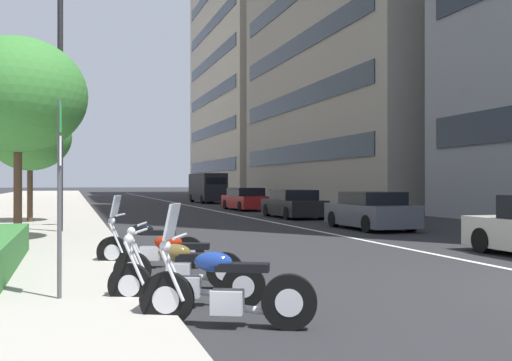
{
  "coord_description": "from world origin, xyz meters",
  "views": [
    {
      "loc": [
        -6.82,
        8.37,
        1.74
      ],
      "look_at": [
        14.47,
        1.62,
        1.81
      ],
      "focal_mm": 40.8,
      "sensor_mm": 36.0,
      "label": 1
    }
  ],
  "objects_px": {
    "car_following_behind": "(371,211)",
    "car_lead_in_lane": "(246,199)",
    "motorcycle_second_in_row": "(224,291)",
    "street_lamp_with_banners": "(71,78)",
    "delivery_van_ahead": "(207,187)",
    "car_far_down_avenue": "(293,204)",
    "motorcycle_mid_row": "(177,264)",
    "street_tree_near_plaza_corner": "(18,95)",
    "parking_sign_by_curb": "(60,174)",
    "motorcycle_under_tarp": "(185,278)",
    "motorcycle_by_sign_pole": "(148,246)",
    "street_tree_mid_sidewalk": "(30,137)"
  },
  "relations": [
    {
      "from": "car_following_behind",
      "to": "parking_sign_by_curb",
      "type": "relative_size",
      "value": 1.53
    },
    {
      "from": "motorcycle_by_sign_pole",
      "to": "street_tree_mid_sidewalk",
      "type": "xyz_separation_m",
      "value": [
        13.25,
        3.1,
        3.15
      ]
    },
    {
      "from": "street_tree_mid_sidewalk",
      "to": "car_far_down_avenue",
      "type": "bearing_deg",
      "value": -82.99
    },
    {
      "from": "motorcycle_by_sign_pole",
      "to": "car_following_behind",
      "type": "distance_m",
      "value": 11.68
    },
    {
      "from": "car_following_behind",
      "to": "parking_sign_by_curb",
      "type": "height_order",
      "value": "parking_sign_by_curb"
    },
    {
      "from": "car_lead_in_lane",
      "to": "parking_sign_by_curb",
      "type": "distance_m",
      "value": 28.58
    },
    {
      "from": "motorcycle_by_sign_pole",
      "to": "street_tree_mid_sidewalk",
      "type": "bearing_deg",
      "value": -56.7
    },
    {
      "from": "motorcycle_by_sign_pole",
      "to": "street_lamp_with_banners",
      "type": "bearing_deg",
      "value": -59.25
    },
    {
      "from": "car_lead_in_lane",
      "to": "street_lamp_with_banners",
      "type": "relative_size",
      "value": 0.56
    },
    {
      "from": "motorcycle_second_in_row",
      "to": "car_following_behind",
      "type": "bearing_deg",
      "value": -101.13
    },
    {
      "from": "car_following_behind",
      "to": "street_tree_near_plaza_corner",
      "type": "relative_size",
      "value": 0.75
    },
    {
      "from": "motorcycle_under_tarp",
      "to": "parking_sign_by_curb",
      "type": "relative_size",
      "value": 0.77
    },
    {
      "from": "motorcycle_mid_row",
      "to": "street_tree_near_plaza_corner",
      "type": "bearing_deg",
      "value": -49.83
    },
    {
      "from": "car_far_down_avenue",
      "to": "car_lead_in_lane",
      "type": "height_order",
      "value": "car_lead_in_lane"
    },
    {
      "from": "motorcycle_mid_row",
      "to": "parking_sign_by_curb",
      "type": "height_order",
      "value": "parking_sign_by_curb"
    },
    {
      "from": "motorcycle_by_sign_pole",
      "to": "motorcycle_second_in_row",
      "type": "bearing_deg",
      "value": 112.98
    },
    {
      "from": "motorcycle_under_tarp",
      "to": "car_following_behind",
      "type": "relative_size",
      "value": 0.51
    },
    {
      "from": "motorcycle_second_in_row",
      "to": "motorcycle_under_tarp",
      "type": "height_order",
      "value": "motorcycle_second_in_row"
    },
    {
      "from": "motorcycle_by_sign_pole",
      "to": "car_lead_in_lane",
      "type": "height_order",
      "value": "motorcycle_by_sign_pole"
    },
    {
      "from": "motorcycle_second_in_row",
      "to": "car_following_behind",
      "type": "xyz_separation_m",
      "value": [
        12.5,
        -8.83,
        0.22
      ]
    },
    {
      "from": "car_lead_in_lane",
      "to": "motorcycle_by_sign_pole",
      "type": "bearing_deg",
      "value": 156.5
    },
    {
      "from": "motorcycle_mid_row",
      "to": "parking_sign_by_curb",
      "type": "bearing_deg",
      "value": 47.24
    },
    {
      "from": "street_lamp_with_banners",
      "to": "delivery_van_ahead",
      "type": "bearing_deg",
      "value": -21.15
    },
    {
      "from": "motorcycle_second_in_row",
      "to": "motorcycle_mid_row",
      "type": "xyz_separation_m",
      "value": [
        2.67,
        0.1,
        -0.04
      ]
    },
    {
      "from": "delivery_van_ahead",
      "to": "parking_sign_by_curb",
      "type": "xyz_separation_m",
      "value": [
        -40.07,
        11.18,
        0.52
      ]
    },
    {
      "from": "parking_sign_by_curb",
      "to": "street_tree_mid_sidewalk",
      "type": "xyz_separation_m",
      "value": [
        16.75,
        1.46,
        1.74
      ]
    },
    {
      "from": "car_lead_in_lane",
      "to": "delivery_van_ahead",
      "type": "height_order",
      "value": "delivery_van_ahead"
    },
    {
      "from": "motorcycle_second_in_row",
      "to": "street_tree_near_plaza_corner",
      "type": "xyz_separation_m",
      "value": [
        10.28,
        3.14,
        3.67
      ]
    },
    {
      "from": "motorcycle_by_sign_pole",
      "to": "delivery_van_ahead",
      "type": "height_order",
      "value": "delivery_van_ahead"
    },
    {
      "from": "street_tree_near_plaza_corner",
      "to": "street_tree_mid_sidewalk",
      "type": "height_order",
      "value": "street_tree_near_plaza_corner"
    },
    {
      "from": "motorcycle_mid_row",
      "to": "street_tree_mid_sidewalk",
      "type": "relative_size",
      "value": 0.42
    },
    {
      "from": "motorcycle_under_tarp",
      "to": "motorcycle_mid_row",
      "type": "relative_size",
      "value": 1.03
    },
    {
      "from": "motorcycle_second_in_row",
      "to": "motorcycle_under_tarp",
      "type": "distance_m",
      "value": 1.3
    },
    {
      "from": "motorcycle_by_sign_pole",
      "to": "street_lamp_with_banners",
      "type": "height_order",
      "value": "street_lamp_with_banners"
    },
    {
      "from": "motorcycle_second_in_row",
      "to": "motorcycle_mid_row",
      "type": "height_order",
      "value": "motorcycle_second_in_row"
    },
    {
      "from": "motorcycle_mid_row",
      "to": "car_following_behind",
      "type": "bearing_deg",
      "value": -113.85
    },
    {
      "from": "motorcycle_mid_row",
      "to": "motorcycle_by_sign_pole",
      "type": "relative_size",
      "value": 0.98
    },
    {
      "from": "car_lead_in_lane",
      "to": "street_tree_near_plaza_corner",
      "type": "relative_size",
      "value": 0.85
    },
    {
      "from": "motorcycle_under_tarp",
      "to": "street_tree_near_plaza_corner",
      "type": "distance_m",
      "value": 10.16
    },
    {
      "from": "street_lamp_with_banners",
      "to": "parking_sign_by_curb",
      "type": "bearing_deg",
      "value": 179.34
    },
    {
      "from": "car_far_down_avenue",
      "to": "car_lead_in_lane",
      "type": "xyz_separation_m",
      "value": [
        8.31,
        -0.04,
        0.02
      ]
    },
    {
      "from": "motorcycle_by_sign_pole",
      "to": "street_lamp_with_banners",
      "type": "relative_size",
      "value": 0.25
    },
    {
      "from": "motorcycle_by_sign_pole",
      "to": "motorcycle_under_tarp",
      "type": "bearing_deg",
      "value": 110.42
    },
    {
      "from": "car_following_behind",
      "to": "car_lead_in_lane",
      "type": "relative_size",
      "value": 0.88
    },
    {
      "from": "parking_sign_by_curb",
      "to": "street_tree_near_plaza_corner",
      "type": "distance_m",
      "value": 8.98
    },
    {
      "from": "car_far_down_avenue",
      "to": "street_lamp_with_banners",
      "type": "distance_m",
      "value": 13.16
    },
    {
      "from": "motorcycle_mid_row",
      "to": "car_following_behind",
      "type": "relative_size",
      "value": 0.49
    },
    {
      "from": "motorcycle_mid_row",
      "to": "street_tree_near_plaza_corner",
      "type": "relative_size",
      "value": 0.37
    },
    {
      "from": "car_far_down_avenue",
      "to": "car_lead_in_lane",
      "type": "distance_m",
      "value": 8.31
    },
    {
      "from": "car_following_behind",
      "to": "street_lamp_with_banners",
      "type": "bearing_deg",
      "value": 86.35
    }
  ]
}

